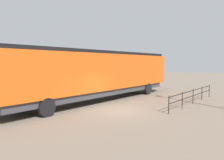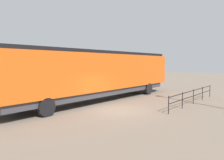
{
  "view_description": "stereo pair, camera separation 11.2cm",
  "coord_description": "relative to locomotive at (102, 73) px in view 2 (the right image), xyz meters",
  "views": [
    {
      "loc": [
        8.71,
        -11.7,
        3.1
      ],
      "look_at": [
        -0.96,
        0.6,
        1.91
      ],
      "focal_mm": 36.18,
      "sensor_mm": 36.0,
      "label": 1
    },
    {
      "loc": [
        8.8,
        -11.63,
        3.1
      ],
      "look_at": [
        -0.96,
        0.6,
        1.91
      ],
      "focal_mm": 36.18,
      "sensor_mm": 36.0,
      "label": 2
    }
  ],
  "objects": [
    {
      "name": "locomotive",
      "position": [
        0.0,
        0.0,
        0.0
      ],
      "size": [
        2.94,
        18.42,
        4.04
      ],
      "color": "#D15114",
      "rests_on": "ground_plane"
    },
    {
      "name": "platform_fence",
      "position": [
        6.56,
        3.01,
        -1.55
      ],
      "size": [
        0.05,
        8.81,
        1.11
      ],
      "color": "black",
      "rests_on": "ground_plane"
    },
    {
      "name": "ground_plane",
      "position": [
        3.48,
        -2.4,
        -2.28
      ],
      "size": [
        120.0,
        120.0,
        0.0
      ],
      "primitive_type": "plane",
      "color": "#756656"
    }
  ]
}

